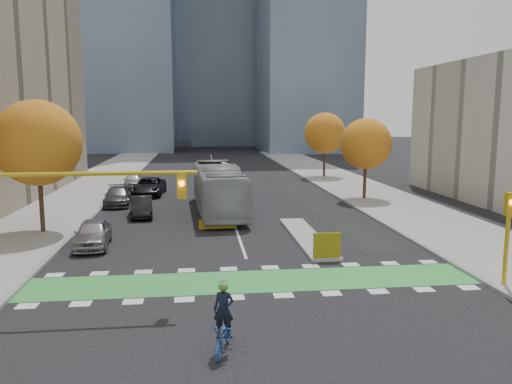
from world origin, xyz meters
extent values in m
plane|color=black|center=(0.00, 0.00, 0.00)|extent=(300.00, 300.00, 0.00)
cube|color=gray|center=(-13.50, 20.00, 0.07)|extent=(7.00, 120.00, 0.15)
cube|color=gray|center=(13.50, 20.00, 0.07)|extent=(7.00, 120.00, 0.15)
cube|color=gray|center=(-10.00, 20.00, 0.07)|extent=(0.30, 120.00, 0.16)
cube|color=gray|center=(10.00, 20.00, 0.07)|extent=(0.30, 120.00, 0.16)
cube|color=green|center=(0.00, 1.50, 0.01)|extent=(20.00, 3.00, 0.01)
cube|color=silver|center=(0.00, 40.00, 0.01)|extent=(0.15, 70.00, 0.01)
cube|color=black|center=(7.50, 30.00, 0.01)|extent=(2.50, 50.00, 0.01)
cube|color=gray|center=(4.00, 9.00, 0.08)|extent=(1.60, 10.00, 0.16)
cube|color=yellow|center=(4.00, 4.20, 0.80)|extent=(1.40, 0.12, 1.30)
cube|color=#47566B|center=(20.00, 85.00, 30.00)|extent=(18.00, 24.00, 60.00)
cube|color=#47566B|center=(-4.00, 140.00, 40.00)|extent=(26.00, 26.00, 80.00)
cylinder|color=#332114|center=(-12.00, 12.00, 2.62)|extent=(0.28, 0.28, 5.25)
sphere|color=#B56C16|center=(-12.00, 12.00, 5.62)|extent=(5.20, 5.20, 5.20)
cylinder|color=#332114|center=(12.00, 22.00, 2.27)|extent=(0.28, 0.28, 4.55)
sphere|color=#B56C16|center=(12.00, 22.00, 4.88)|extent=(4.40, 4.40, 4.40)
cylinder|color=#332114|center=(12.50, 38.00, 2.45)|extent=(0.28, 0.28, 4.90)
sphere|color=#B56C16|center=(12.50, 38.00, 5.25)|extent=(4.80, 4.80, 4.80)
cylinder|color=#BF9914|center=(-6.50, -0.50, 5.10)|extent=(8.20, 0.16, 0.16)
cube|color=#BF9914|center=(-3.00, -0.50, 4.60)|extent=(0.35, 0.28, 1.00)
sphere|color=orange|center=(-3.00, -0.68, 4.70)|extent=(0.22, 0.22, 0.22)
cylinder|color=#BF9914|center=(10.50, -0.50, 2.00)|extent=(0.18, 0.18, 4.00)
cube|color=#BF9914|center=(10.50, -0.50, 3.60)|extent=(0.35, 0.28, 1.00)
imported|color=#214B99|center=(-1.66, -5.03, 0.51)|extent=(1.19, 2.06, 1.03)
imported|color=black|center=(-1.66, -5.03, 1.38)|extent=(0.72, 0.57, 1.74)
sphere|color=#597F2D|center=(-1.66, -5.03, 2.11)|extent=(0.30, 0.30, 0.30)
imported|color=#9FA3A6|center=(-0.87, 17.77, 1.83)|extent=(3.72, 13.26, 3.65)
imported|color=#97979C|center=(-8.26, 8.40, 0.77)|extent=(2.11, 4.61, 1.53)
imported|color=black|center=(-6.50, 16.76, 0.72)|extent=(1.96, 4.51, 1.44)
imported|color=#46454A|center=(-9.00, 21.76, 0.73)|extent=(2.52, 5.19, 1.46)
imported|color=black|center=(-6.92, 26.76, 0.80)|extent=(3.00, 5.90, 1.60)
imported|color=#AAA9AF|center=(-9.00, 31.76, 0.74)|extent=(1.99, 4.42, 1.47)
camera|label=1|loc=(-2.36, -19.56, 7.23)|focal=35.00mm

